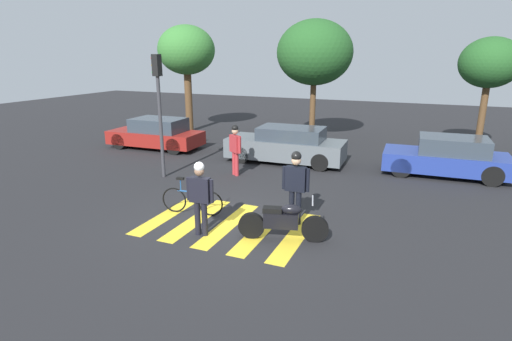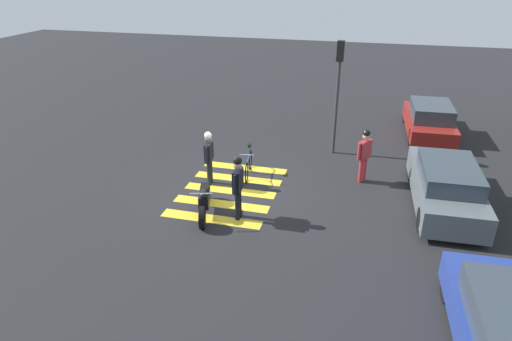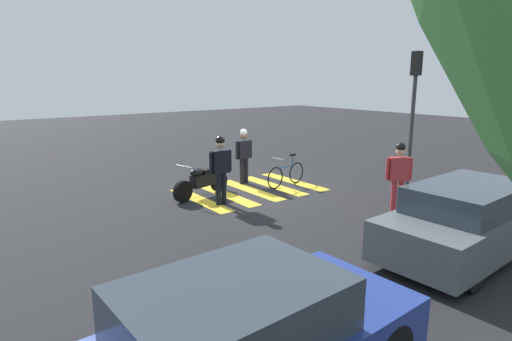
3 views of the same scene
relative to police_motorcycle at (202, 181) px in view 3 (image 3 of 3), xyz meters
The scene contains 9 objects.
ground_plane 1.65m from the police_motorcycle, behind, with size 60.00×60.00×0.00m, color #232326.
police_motorcycle is the anchor object (origin of this frame).
leaning_bicycle 2.84m from the police_motorcycle, 168.77° to the left, with size 1.74×0.46×1.01m.
officer_on_foot 1.21m from the police_motorcycle, 91.41° to the left, with size 0.70×0.25×1.90m.
officer_by_motorcycle 2.03m from the police_motorcycle, 164.80° to the right, with size 0.68×0.25×1.81m.
pedestrian_bystander 5.46m from the police_motorcycle, 127.35° to the left, with size 0.58×0.44×1.82m.
crosswalk_stripes 1.65m from the police_motorcycle, behind, with size 4.05×2.96×0.01m.
car_grey_coupe 7.08m from the police_motorcycle, 108.09° to the left, with size 4.69×1.88×1.43m.
traffic_light_pole 6.80m from the police_motorcycle, 150.50° to the left, with size 0.33×0.25×4.18m.
Camera 3 is at (7.45, 10.12, 3.39)m, focal length 29.34 mm.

